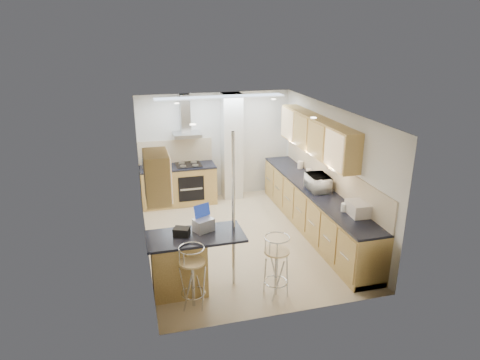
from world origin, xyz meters
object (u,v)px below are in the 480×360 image
object	(u,v)px
microwave	(318,183)
bread_bin	(359,209)
laptop	(204,225)
bar_stool_near	(193,277)
bar_stool_end	(276,266)

from	to	relation	value
microwave	bread_bin	xyz separation A→B (m)	(0.17, -1.24, -0.04)
laptop	bread_bin	distance (m)	2.63
bar_stool_near	bread_bin	distance (m)	3.00
microwave	laptop	xyz separation A→B (m)	(-2.46, -1.20, -0.03)
microwave	bread_bin	distance (m)	1.25
microwave	bar_stool_near	size ratio (longest dim) A/B	0.56
bar_stool_near	bar_stool_end	size ratio (longest dim) A/B	0.98
microwave	laptop	bearing A→B (deg)	118.02
microwave	laptop	size ratio (longest dim) A/B	1.91
bar_stool_near	microwave	bearing A→B (deg)	22.68
laptop	bar_stool_near	size ratio (longest dim) A/B	0.29
microwave	bar_stool_end	xyz separation A→B (m)	(-1.47, -1.77, -0.57)
bar_stool_end	bread_bin	xyz separation A→B (m)	(1.64, 0.54, 0.53)
microwave	bar_stool_near	world-z (taller)	microwave
laptop	bread_bin	bearing A→B (deg)	-24.56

